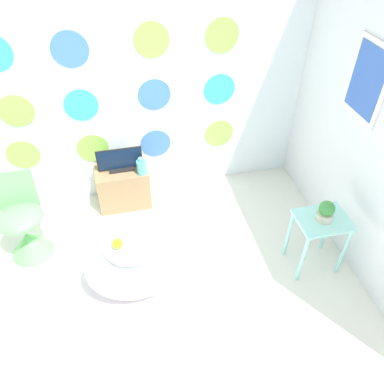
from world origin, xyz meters
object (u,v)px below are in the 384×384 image
Objects in this scene: vase at (142,167)px; potted_plant_left at (326,211)px; chair at (25,230)px; tv at (120,161)px; bathtub at (135,264)px.

potted_plant_left is (1.37, -1.09, 0.13)m from vase.
chair is 1.08m from tv.
chair is 1.22m from vase.
tv is 0.23m from vase.
tv is at bearing 89.99° from bathtub.
vase is at bearing 78.52° from bathtub.
bathtub is at bearing -101.48° from vase.
potted_plant_left is (2.50, -0.72, 0.38)m from chair.
bathtub is 4.50× the size of vase.
bathtub is 1.81× the size of tv.
tv reaches higher than bathtub.
tv is at bearing 151.36° from vase.
chair is at bearing -161.47° from vase.
tv is 1.99m from potted_plant_left.
bathtub is 1.11m from chair.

